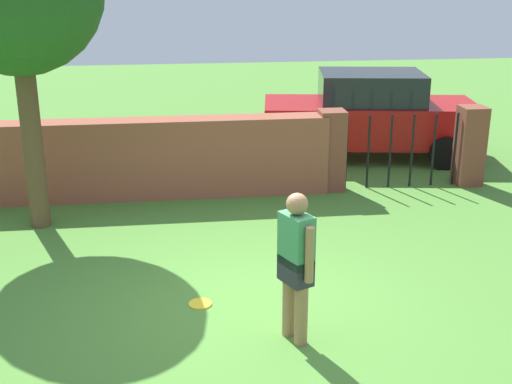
{
  "coord_description": "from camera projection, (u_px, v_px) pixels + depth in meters",
  "views": [
    {
      "loc": [
        -0.85,
        -6.83,
        3.75
      ],
      "look_at": [
        0.17,
        1.18,
        1.0
      ],
      "focal_mm": 47.27,
      "sensor_mm": 36.0,
      "label": 1
    }
  ],
  "objects": [
    {
      "name": "ground_plane",
      "position": [
        255.0,
        308.0,
        7.72
      ],
      "size": [
        40.0,
        40.0,
        0.0
      ],
      "primitive_type": "plane",
      "color": "#4C8433"
    },
    {
      "name": "fence_gate",
      "position": [
        401.0,
        148.0,
        11.71
      ],
      "size": [
        2.94,
        0.44,
        1.4
      ],
      "color": "brown",
      "rests_on": "ground"
    },
    {
      "name": "brick_wall",
      "position": [
        135.0,
        159.0,
        11.17
      ],
      "size": [
        6.47,
        0.5,
        1.33
      ],
      "primitive_type": "cube",
      "color": "brown",
      "rests_on": "ground"
    },
    {
      "name": "frisbee_yellow",
      "position": [
        200.0,
        304.0,
        7.8
      ],
      "size": [
        0.27,
        0.27,
        0.02
      ],
      "primitive_type": "cylinder",
      "color": "yellow",
      "rests_on": "ground"
    },
    {
      "name": "person",
      "position": [
        296.0,
        261.0,
        6.8
      ],
      "size": [
        0.35,
        0.5,
        1.62
      ],
      "rotation": [
        0.0,
        0.0,
        -1.14
      ],
      "color": "#9E704C",
      "rests_on": "ground"
    },
    {
      "name": "car",
      "position": [
        370.0,
        115.0,
        13.5
      ],
      "size": [
        4.41,
        2.4,
        1.72
      ],
      "rotation": [
        0.0,
        0.0,
        2.99
      ],
      "color": "#A51111",
      "rests_on": "ground"
    }
  ]
}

